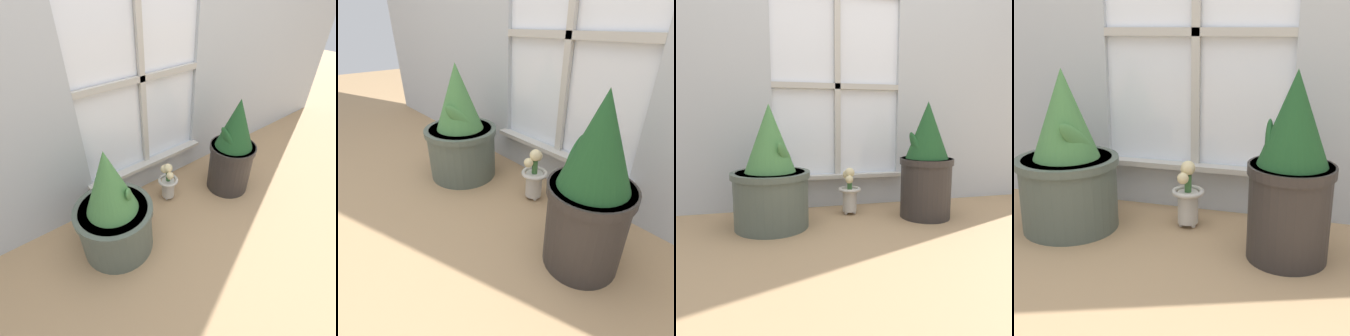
{
  "view_description": "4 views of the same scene",
  "coord_description": "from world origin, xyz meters",
  "views": [
    {
      "loc": [
        -0.8,
        -0.74,
        1.3
      ],
      "look_at": [
        -0.03,
        0.25,
        0.33
      ],
      "focal_mm": 28.0,
      "sensor_mm": 36.0,
      "label": 1
    },
    {
      "loc": [
        0.82,
        -0.56,
        0.84
      ],
      "look_at": [
        -0.04,
        0.18,
        0.21
      ],
      "focal_mm": 28.0,
      "sensor_mm": 36.0,
      "label": 2
    },
    {
      "loc": [
        -0.48,
        -1.57,
        0.58
      ],
      "look_at": [
        -0.04,
        0.18,
        0.31
      ],
      "focal_mm": 35.0,
      "sensor_mm": 36.0,
      "label": 3
    },
    {
      "loc": [
        0.51,
        -1.44,
        0.81
      ],
      "look_at": [
        0.02,
        0.24,
        0.28
      ],
      "focal_mm": 50.0,
      "sensor_mm": 36.0,
      "label": 4
    }
  ],
  "objects": [
    {
      "name": "ground_plane",
      "position": [
        0.0,
        0.0,
        0.0
      ],
      "size": [
        10.0,
        10.0,
        0.0
      ],
      "primitive_type": "plane",
      "color": "tan"
    },
    {
      "name": "potted_plant_right",
      "position": [
        0.45,
        0.15,
        0.31
      ],
      "size": [
        0.31,
        0.31,
        0.68
      ],
      "color": "#2D2826",
      "rests_on": "ground_plane"
    },
    {
      "name": "wall_with_window",
      "position": [
        0.0,
        0.55,
        1.27
      ],
      "size": [
        4.4,
        0.1,
        2.5
      ],
      "color": "#B2B7BC",
      "rests_on": "ground_plane"
    },
    {
      "name": "flower_vase",
      "position": [
        0.02,
        0.32,
        0.14
      ],
      "size": [
        0.14,
        0.14,
        0.29
      ],
      "color": "#BCB7AD",
      "rests_on": "ground_plane"
    },
    {
      "name": "potted_plant_left",
      "position": [
        -0.45,
        0.18,
        0.27
      ],
      "size": [
        0.42,
        0.42,
        0.66
      ],
      "color": "#4C564C",
      "rests_on": "ground_plane"
    }
  ]
}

